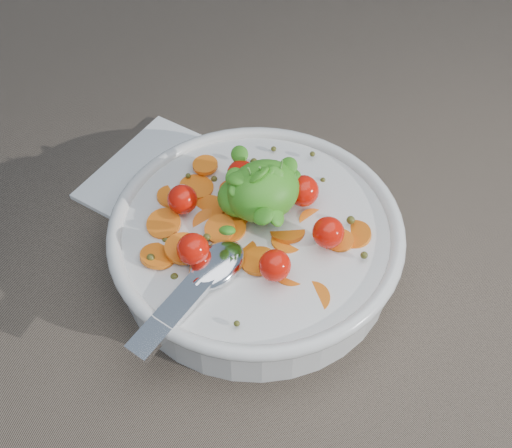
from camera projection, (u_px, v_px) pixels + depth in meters
ground at (256, 292)px, 0.57m from camera, size 6.00×6.00×0.00m
bowl at (256, 240)px, 0.57m from camera, size 0.28×0.26×0.11m
napkin at (164, 178)px, 0.66m from camera, size 0.18×0.17×0.01m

